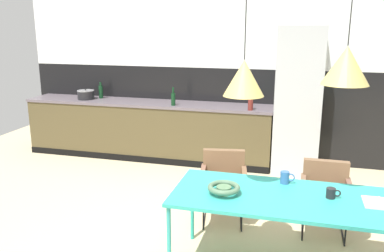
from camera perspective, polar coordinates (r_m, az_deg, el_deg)
The scene contains 17 objects.
back_wall_splashback_dark at distance 6.36m, azimuth 8.27°, elevation 1.64°, with size 7.45×0.12×1.44m, color black.
back_wall_panel_upper at distance 6.21m, azimuth 8.76°, elevation 14.75°, with size 7.45×0.12×1.44m, color silver.
kitchen_counter at distance 6.46m, azimuth -6.41°, elevation -0.52°, with size 3.99×0.63×0.91m.
refrigerator_column at distance 5.91m, azimuth 14.94°, elevation 3.56°, with size 0.64×0.60×2.09m, color #ADAFB2.
dining_table at distance 3.42m, azimuth 13.25°, elevation -10.38°, with size 1.87×0.81×0.73m.
armchair_head_of_table at distance 4.36m, azimuth 4.54°, elevation -7.15°, with size 0.55×0.54×0.76m.
armchair_by_stool at distance 4.33m, azimuth 18.56°, elevation -8.42°, with size 0.49×0.47×0.73m.
fruit_bowl at distance 3.35m, azimuth 4.58°, elevation -8.88°, with size 0.27×0.27×0.08m.
open_book at distance 3.51m, azimuth 25.52°, elevation -9.97°, with size 0.27×0.23×0.02m.
mug_wide_latte at distance 3.64m, azimuth 13.21°, elevation -7.19°, with size 0.13×0.08×0.11m.
mug_white_ceramic at distance 3.46m, azimuth 19.33°, elevation -9.05°, with size 0.12×0.07×0.08m.
cooking_pot at distance 6.77m, azimuth -14.96°, elevation 4.35°, with size 0.27×0.27×0.17m.
bottle_vinegar_dark at distance 6.80m, azimuth -12.92°, elevation 4.85°, with size 0.07×0.07×0.27m.
bottle_wine_green at distance 5.73m, azimuth 8.39°, elevation 3.39°, with size 0.08×0.08×0.27m.
bottle_oil_tall at distance 6.02m, azimuth -2.71°, elevation 3.94°, with size 0.06×0.06×0.28m.
pendant_lamp_over_table_near at distance 3.16m, azimuth 7.44°, elevation 6.85°, with size 0.32×0.32×1.29m.
pendant_lamp_over_table_far at distance 3.19m, azimuth 21.20°, elevation 8.11°, with size 0.35×0.35×1.18m.
Camera 1 is at (0.70, -3.04, 2.09)m, focal length 37.24 mm.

